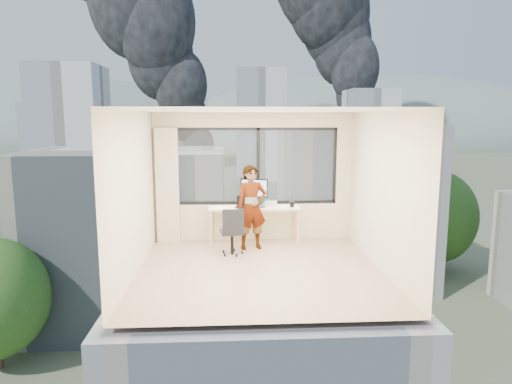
{
  "coord_description": "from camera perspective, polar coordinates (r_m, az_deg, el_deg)",
  "views": [
    {
      "loc": [
        -0.47,
        -7.18,
        2.46
      ],
      "look_at": [
        0.0,
        1.0,
        1.15
      ],
      "focal_mm": 31.92,
      "sensor_mm": 36.0,
      "label": 1
    }
  ],
  "objects": [
    {
      "name": "hill_b",
      "position": [
        342.66,
        13.84,
        6.04
      ],
      "size": [
        300.0,
        220.0,
        96.0
      ],
      "primitive_type": "ellipsoid",
      "color": "slate",
      "rests_on": "exterior_ground"
    },
    {
      "name": "floor",
      "position": [
        7.6,
        0.44,
        -9.79
      ],
      "size": [
        4.0,
        4.0,
        0.01
      ],
      "primitive_type": "cube",
      "color": "#D0AD87",
      "rests_on": "ground"
    },
    {
      "name": "laptop",
      "position": [
        8.93,
        -1.6,
        -1.32
      ],
      "size": [
        0.37,
        0.38,
        0.2
      ],
      "primitive_type": null,
      "rotation": [
        0.0,
        0.0,
        -0.2
      ],
      "color": "black",
      "rests_on": "desk"
    },
    {
      "name": "wall_right",
      "position": [
        7.68,
        15.51,
        0.07
      ],
      "size": [
        0.01,
        4.0,
        2.6
      ],
      "primitive_type": "cube",
      "color": "beige",
      "rests_on": "ground"
    },
    {
      "name": "ceiling",
      "position": [
        7.2,
        0.46,
        10.2
      ],
      "size": [
        4.0,
        4.0,
        0.01
      ],
      "primitive_type": "cube",
      "color": "white",
      "rests_on": "ground"
    },
    {
      "name": "pen_cup",
      "position": [
        9.03,
        4.53,
        -1.51
      ],
      "size": [
        0.11,
        0.11,
        0.11
      ],
      "primitive_type": "cylinder",
      "rotation": [
        0.0,
        0.0,
        -0.31
      ],
      "color": "black",
      "rests_on": "desk"
    },
    {
      "name": "smoke_plume_b",
      "position": [
        187.28,
        14.57,
        16.31
      ],
      "size": [
        30.0,
        18.0,
        70.0
      ],
      "primitive_type": null,
      "color": "black",
      "rests_on": "exterior_ground"
    },
    {
      "name": "monitor",
      "position": [
        9.09,
        -0.22,
        0.01
      ],
      "size": [
        0.57,
        0.26,
        0.56
      ],
      "primitive_type": null,
      "rotation": [
        0.0,
        0.0,
        -0.26
      ],
      "color": "black",
      "rests_on": "desk"
    },
    {
      "name": "desk",
      "position": [
        9.1,
        -0.24,
        -4.17
      ],
      "size": [
        1.8,
        0.6,
        0.75
      ],
      "primitive_type": "cube",
      "color": "beige",
      "rests_on": "floor"
    },
    {
      "name": "handbag",
      "position": [
        9.19,
        0.35,
        -0.98
      ],
      "size": [
        0.3,
        0.23,
        0.21
      ],
      "primitive_type": "ellipsoid",
      "rotation": [
        0.0,
        0.0,
        0.37
      ],
      "color": "#0B4337",
      "rests_on": "desk"
    },
    {
      "name": "near_bldg_b",
      "position": [
        47.63,
        11.95,
        -1.37
      ],
      "size": [
        14.0,
        13.0,
        16.0
      ],
      "primitive_type": "cube",
      "color": "silver",
      "rests_on": "exterior_ground"
    },
    {
      "name": "far_tower_a",
      "position": [
        107.89,
        -22.14,
        7.09
      ],
      "size": [
        14.0,
        14.0,
        28.0
      ],
      "primitive_type": "cube",
      "color": "silver",
      "rests_on": "exterior_ground"
    },
    {
      "name": "cellphone",
      "position": [
        8.96,
        0.84,
        -1.88
      ],
      "size": [
        0.13,
        0.09,
        0.01
      ],
      "primitive_type": "cube",
      "rotation": [
        0.0,
        0.0,
        0.31
      ],
      "color": "black",
      "rests_on": "desk"
    },
    {
      "name": "tree_b",
      "position": [
        28.23,
        6.39,
        -16.06
      ],
      "size": [
        7.6,
        7.6,
        9.0
      ],
      "primitive_type": null,
      "color": "#2B541C",
      "rests_on": "exterior_ground"
    },
    {
      "name": "far_tower_d",
      "position": [
        168.17,
        -24.18,
        6.41
      ],
      "size": [
        16.0,
        14.0,
        22.0
      ],
      "primitive_type": "cube",
      "color": "silver",
      "rests_on": "exterior_ground"
    },
    {
      "name": "wall_left",
      "position": [
        7.43,
        -15.12,
        -0.21
      ],
      "size": [
        0.01,
        4.0,
        2.6
      ],
      "primitive_type": "cube",
      "color": "beige",
      "rests_on": "ground"
    },
    {
      "name": "exterior_ground",
      "position": [
        128.24,
        -3.06,
        1.67
      ],
      "size": [
        400.0,
        400.0,
        0.04
      ],
      "primitive_type": "cube",
      "color": "#515B3D",
      "rests_on": "ground"
    },
    {
      "name": "smoke_plume_a",
      "position": [
        161.65,
        -7.11,
        22.06
      ],
      "size": [
        40.0,
        24.0,
        90.0
      ],
      "primitive_type": null,
      "color": "black",
      "rests_on": "exterior_ground"
    },
    {
      "name": "game_console",
      "position": [
        9.29,
        1.7,
        -1.31
      ],
      "size": [
        0.36,
        0.32,
        0.07
      ],
      "primitive_type": "cube",
      "rotation": [
        0.0,
        0.0,
        -0.28
      ],
      "color": "white",
      "rests_on": "desk"
    },
    {
      "name": "tree_c",
      "position": [
        53.5,
        21.69,
        -3.96
      ],
      "size": [
        8.4,
        8.4,
        10.0
      ],
      "primitive_type": null,
      "color": "#2B541C",
      "rests_on": "exterior_ground"
    },
    {
      "name": "near_bldg_a",
      "position": [
        39.3,
        -15.79,
        -5.21
      ],
      "size": [
        16.0,
        12.0,
        14.0
      ],
      "primitive_type": "cube",
      "color": "#EDE7C6",
      "rests_on": "exterior_ground"
    },
    {
      "name": "far_tower_c",
      "position": [
        154.08,
        14.0,
        7.51
      ],
      "size": [
        15.0,
        15.0,
        26.0
      ],
      "primitive_type": "cube",
      "color": "silver",
      "rests_on": "exterior_ground"
    },
    {
      "name": "chair",
      "position": [
        8.36,
        -3.02,
        -4.84
      ],
      "size": [
        0.51,
        0.51,
        0.9
      ],
      "primitive_type": null,
      "rotation": [
        0.0,
        0.0,
        0.13
      ],
      "color": "black",
      "rests_on": "floor"
    },
    {
      "name": "wall_front",
      "position": [
        5.33,
        1.86,
        -3.48
      ],
      "size": [
        4.0,
        0.01,
        2.6
      ],
      "primitive_type": "cube",
      "color": "beige",
      "rests_on": "ground"
    },
    {
      "name": "hill_a",
      "position": [
        348.72,
        -23.45,
        5.61
      ],
      "size": [
        288.0,
        216.0,
        90.0
      ],
      "primitive_type": "ellipsoid",
      "color": "slate",
      "rests_on": "exterior_ground"
    },
    {
      "name": "window_wall",
      "position": [
        9.24,
        -0.05,
        3.27
      ],
      "size": [
        3.3,
        0.16,
        1.55
      ],
      "primitive_type": null,
      "color": "black",
      "rests_on": "ground"
    },
    {
      "name": "curtain",
      "position": [
        9.24,
        -11.03,
        0.76
      ],
      "size": [
        0.45,
        0.14,
        2.3
      ],
      "primitive_type": "cube",
      "color": "beige",
      "rests_on": "floor"
    },
    {
      "name": "far_tower_b",
      "position": [
        127.47,
        0.52,
        8.4
      ],
      "size": [
        13.0,
        13.0,
        30.0
      ],
      "primitive_type": "cube",
      "color": "silver",
      "rests_on": "exterior_ground"
    },
    {
      "name": "person",
      "position": [
        8.66,
        -0.56,
        -1.95
      ],
      "size": [
        0.66,
        0.51,
        1.61
      ],
      "primitive_type": "imported",
      "rotation": [
        0.0,
        0.0,
        0.23
      ],
      "color": "#2D2D33",
      "rests_on": "floor"
    }
  ]
}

